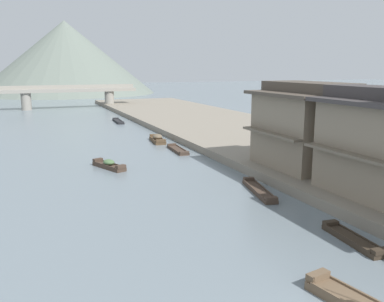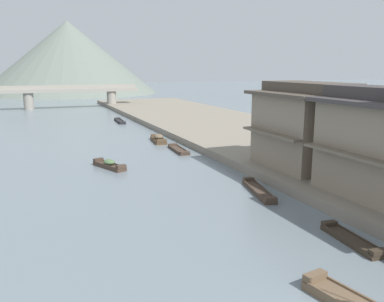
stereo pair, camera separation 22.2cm
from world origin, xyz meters
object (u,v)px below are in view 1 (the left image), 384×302
object	(u,v)px
boat_moored_second	(109,165)
boat_moored_third	(259,191)
house_waterfront_second	(380,143)
stone_bridge	(69,93)
boat_moored_far	(178,150)
boat_midriver_drifting	(353,239)
boat_moored_nearest	(118,121)
house_waterfront_tall	(306,126)
boat_midriver_upstream	(157,139)

from	to	relation	value
boat_moored_second	boat_moored_third	world-z (taller)	boat_moored_second
house_waterfront_second	stone_bridge	world-z (taller)	house_waterfront_second
boat_moored_second	house_waterfront_second	bearing A→B (deg)	-49.70
boat_moored_far	boat_midriver_drifting	world-z (taller)	boat_midriver_drifting
boat_moored_nearest	boat_midriver_drifting	size ratio (longest dim) A/B	1.40
boat_moored_second	boat_moored_far	size ratio (longest dim) A/B	0.81
boat_moored_third	house_waterfront_tall	distance (m)	7.15
boat_moored_far	boat_moored_nearest	bearing A→B (deg)	91.67
boat_midriver_drifting	boat_moored_nearest	bearing A→B (deg)	91.01
boat_midriver_drifting	boat_midriver_upstream	distance (m)	27.92
boat_moored_second	stone_bridge	xyz separation A→B (m)	(2.46, 50.62, 2.63)
boat_moored_second	boat_midriver_drifting	world-z (taller)	boat_moored_second
house_waterfront_tall	stone_bridge	xyz separation A→B (m)	(-10.66, 57.97, -0.76)
boat_moored_second	boat_midriver_upstream	bearing A→B (deg)	53.70
boat_moored_far	stone_bridge	world-z (taller)	stone_bridge
boat_moored_nearest	boat_moored_third	world-z (taller)	boat_moored_third
boat_moored_far	boat_midriver_drifting	distance (m)	22.49
boat_moored_third	boat_midriver_drifting	world-z (taller)	boat_moored_third
boat_midriver_upstream	stone_bridge	size ratio (longest dim) A/B	0.15
boat_midriver_upstream	boat_moored_nearest	bearing A→B (deg)	91.26
boat_moored_third	house_waterfront_tall	bearing A→B (deg)	26.33
boat_moored_third	boat_midriver_upstream	xyz separation A→B (m)	(-0.44, 19.78, 0.18)
boat_moored_nearest	stone_bridge	distance (m)	24.05
house_waterfront_tall	stone_bridge	world-z (taller)	house_waterfront_tall
boat_moored_third	stone_bridge	world-z (taller)	stone_bridge
boat_moored_second	boat_midriver_upstream	world-z (taller)	boat_midriver_upstream
boat_moored_nearest	boat_midriver_drifting	world-z (taller)	boat_midriver_drifting
boat_moored_second	house_waterfront_second	distance (m)	19.56
boat_moored_second	boat_midriver_drifting	distance (m)	19.74
boat_moored_nearest	boat_midriver_upstream	xyz separation A→B (m)	(0.38, -17.44, 0.20)
boat_moored_far	house_waterfront_second	bearing A→B (deg)	-74.99
boat_moored_second	boat_moored_far	distance (m)	8.51
boat_moored_nearest	boat_midriver_drifting	distance (m)	45.36
boat_moored_third	boat_midriver_upstream	world-z (taller)	boat_midriver_upstream
boat_moored_second	boat_midriver_upstream	size ratio (longest dim) A/B	0.92
boat_moored_third	boat_midriver_upstream	bearing A→B (deg)	91.27
boat_moored_nearest	boat_midriver_upstream	distance (m)	17.45
boat_midriver_drifting	house_waterfront_tall	world-z (taller)	house_waterfront_tall
boat_moored_third	boat_midriver_drifting	size ratio (longest dim) A/B	1.28
boat_moored_second	stone_bridge	distance (m)	50.75
boat_midriver_drifting	stone_bridge	bearing A→B (deg)	94.20
boat_moored_second	house_waterfront_tall	world-z (taller)	house_waterfront_tall
boat_moored_far	boat_midriver_drifting	xyz separation A→B (m)	(0.13, -22.49, 0.02)
boat_midriver_upstream	house_waterfront_tall	distance (m)	18.36
stone_bridge	boat_moored_nearest	bearing A→B (deg)	-79.74
boat_midriver_drifting	stone_bridge	world-z (taller)	stone_bridge
boat_moored_nearest	house_waterfront_tall	size ratio (longest dim) A/B	0.71
boat_midriver_upstream	stone_bridge	distance (m)	41.30
boat_moored_far	stone_bridge	distance (m)	46.73
boat_moored_far	house_waterfront_tall	xyz separation A→B (m)	(5.74, -11.59, 3.53)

